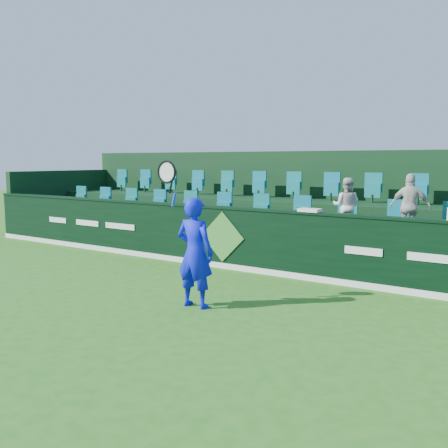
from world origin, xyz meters
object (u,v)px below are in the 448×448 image
Objects in this scene: spectator_left at (346,206)px; towel at (310,210)px; spectator_middle at (410,207)px; tennis_player at (195,252)px.

towel is at bearing 64.54° from spectator_left.
spectator_middle is 3.10× the size of towel.
tennis_player reaches higher than spectator_left.
tennis_player is 4.04m from spectator_left.
spectator_middle reaches higher than towel.
tennis_player is 2.01× the size of spectator_left.
tennis_player is 1.85× the size of spectator_middle.
spectator_left is at bearing 74.20° from tennis_player.
tennis_player is 2.88m from towel.
spectator_middle is at bearing 170.99° from spectator_left.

